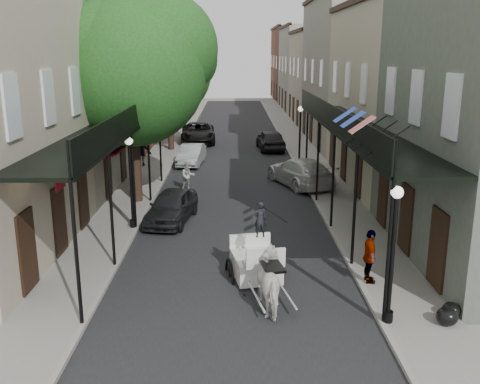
{
  "coord_description": "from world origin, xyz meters",
  "views": [
    {
      "loc": [
        0.05,
        -14.81,
        7.06
      ],
      "look_at": [
        0.26,
        5.94,
        1.6
      ],
      "focal_mm": 40.0,
      "sensor_mm": 36.0,
      "label": 1
    }
  ],
  "objects_px": {
    "car_left_mid": "(191,155)",
    "car_left_near": "(172,206)",
    "lamppost_left": "(131,181)",
    "horse": "(273,282)",
    "lamppost_right_near": "(392,253)",
    "car_right_near": "(300,172)",
    "lamppost_right_far": "(300,135)",
    "pedestrian_walking": "(188,176)",
    "car_left_far": "(198,133)",
    "carriage": "(253,243)",
    "car_right_far": "(271,140)",
    "tree_near": "(141,65)",
    "pedestrian_sidewalk_right": "(370,256)",
    "pedestrian_sidewalk_left": "(141,150)",
    "tree_far": "(174,69)"
  },
  "relations": [
    {
      "from": "car_left_mid",
      "to": "car_right_near",
      "type": "xyz_separation_m",
      "value": [
        6.32,
        -5.6,
        0.11
      ]
    },
    {
      "from": "lamppost_right_near",
      "to": "lamppost_right_far",
      "type": "relative_size",
      "value": 1.0
    },
    {
      "from": "lamppost_right_far",
      "to": "pedestrian_sidewalk_right",
      "type": "relative_size",
      "value": 2.18
    },
    {
      "from": "horse",
      "to": "pedestrian_walking",
      "type": "height_order",
      "value": "horse"
    },
    {
      "from": "car_left_near",
      "to": "lamppost_right_far",
      "type": "bearing_deg",
      "value": 67.72
    },
    {
      "from": "horse",
      "to": "car_left_mid",
      "type": "bearing_deg",
      "value": -90.16
    },
    {
      "from": "pedestrian_walking",
      "to": "car_left_far",
      "type": "xyz_separation_m",
      "value": [
        -0.46,
        15.16,
        0.03
      ]
    },
    {
      "from": "pedestrian_walking",
      "to": "car_right_far",
      "type": "bearing_deg",
      "value": 47.51
    },
    {
      "from": "carriage",
      "to": "car_left_mid",
      "type": "height_order",
      "value": "carriage"
    },
    {
      "from": "lamppost_left",
      "to": "car_left_far",
      "type": "height_order",
      "value": "lamppost_left"
    },
    {
      "from": "lamppost_right_near",
      "to": "lamppost_right_far",
      "type": "distance_m",
      "value": 20.0
    },
    {
      "from": "pedestrian_walking",
      "to": "lamppost_right_near",
      "type": "bearing_deg",
      "value": -84.79
    },
    {
      "from": "horse",
      "to": "tree_near",
      "type": "bearing_deg",
      "value": -75.58
    },
    {
      "from": "car_left_mid",
      "to": "car_left_far",
      "type": "bearing_deg",
      "value": 96.16
    },
    {
      "from": "horse",
      "to": "car_left_near",
      "type": "distance_m",
      "value": 8.9
    },
    {
      "from": "lamppost_right_far",
      "to": "pedestrian_sidewalk_right",
      "type": "height_order",
      "value": "lamppost_right_far"
    },
    {
      "from": "car_right_near",
      "to": "carriage",
      "type": "bearing_deg",
      "value": 56.25
    },
    {
      "from": "carriage",
      "to": "pedestrian_walking",
      "type": "xyz_separation_m",
      "value": [
        -3.05,
        10.95,
        -0.3
      ]
    },
    {
      "from": "lamppost_left",
      "to": "lamppost_right_far",
      "type": "relative_size",
      "value": 1.0
    },
    {
      "from": "lamppost_right_far",
      "to": "horse",
      "type": "xyz_separation_m",
      "value": [
        -2.97,
        -19.0,
        -1.24
      ]
    },
    {
      "from": "lamppost_right_near",
      "to": "car_right_near",
      "type": "height_order",
      "value": "lamppost_right_near"
    },
    {
      "from": "horse",
      "to": "car_right_near",
      "type": "bearing_deg",
      "value": -110.8
    },
    {
      "from": "horse",
      "to": "car_right_far",
      "type": "height_order",
      "value": "horse"
    },
    {
      "from": "lamppost_left",
      "to": "pedestrian_sidewalk_right",
      "type": "bearing_deg",
      "value": -33.48
    },
    {
      "from": "car_left_mid",
      "to": "car_left_near",
      "type": "bearing_deg",
      "value": -84.4
    },
    {
      "from": "tree_near",
      "to": "pedestrian_sidewalk_right",
      "type": "height_order",
      "value": "tree_near"
    },
    {
      "from": "horse",
      "to": "car_left_mid",
      "type": "relative_size",
      "value": 0.49
    },
    {
      "from": "pedestrian_sidewalk_right",
      "to": "tree_far",
      "type": "bearing_deg",
      "value": 20.9
    },
    {
      "from": "tree_near",
      "to": "pedestrian_sidewalk_left",
      "type": "relative_size",
      "value": 4.86
    },
    {
      "from": "lamppost_left",
      "to": "pedestrian_walking",
      "type": "xyz_separation_m",
      "value": [
        1.69,
        6.45,
        -1.29
      ]
    },
    {
      "from": "horse",
      "to": "car_left_far",
      "type": "bearing_deg",
      "value": -93.12
    },
    {
      "from": "pedestrian_sidewalk_left",
      "to": "pedestrian_sidewalk_right",
      "type": "xyz_separation_m",
      "value": [
        10.0,
        -17.66,
        -0.14
      ]
    },
    {
      "from": "lamppost_right_near",
      "to": "car_left_mid",
      "type": "distance_m",
      "value": 22.11
    },
    {
      "from": "tree_far",
      "to": "horse",
      "type": "relative_size",
      "value": 4.46
    },
    {
      "from": "pedestrian_sidewalk_left",
      "to": "car_right_far",
      "type": "height_order",
      "value": "pedestrian_sidewalk_left"
    },
    {
      "from": "car_left_far",
      "to": "car_right_near",
      "type": "distance_m",
      "value": 15.62
    },
    {
      "from": "lamppost_left",
      "to": "horse",
      "type": "bearing_deg",
      "value": -53.24
    },
    {
      "from": "tree_far",
      "to": "pedestrian_walking",
      "type": "bearing_deg",
      "value": -81.09
    },
    {
      "from": "carriage",
      "to": "car_right_near",
      "type": "relative_size",
      "value": 0.52
    },
    {
      "from": "lamppost_right_near",
      "to": "lamppost_left",
      "type": "height_order",
      "value": "same"
    },
    {
      "from": "horse",
      "to": "carriage",
      "type": "relative_size",
      "value": 0.71
    },
    {
      "from": "tree_far",
      "to": "lamppost_right_near",
      "type": "bearing_deg",
      "value": -72.32
    },
    {
      "from": "lamppost_left",
      "to": "carriage",
      "type": "bearing_deg",
      "value": -43.56
    },
    {
      "from": "lamppost_right_near",
      "to": "car_right_near",
      "type": "relative_size",
      "value": 0.71
    },
    {
      "from": "lamppost_left",
      "to": "horse",
      "type": "xyz_separation_m",
      "value": [
        5.23,
        -7.0,
        -1.24
      ]
    },
    {
      "from": "tree_near",
      "to": "car_left_far",
      "type": "height_order",
      "value": "tree_near"
    },
    {
      "from": "car_left_far",
      "to": "lamppost_right_near",
      "type": "bearing_deg",
      "value": -80.44
    },
    {
      "from": "tree_near",
      "to": "car_left_mid",
      "type": "relative_size",
      "value": 2.44
    },
    {
      "from": "lamppost_right_near",
      "to": "carriage",
      "type": "xyz_separation_m",
      "value": [
        -3.46,
        3.49,
        -0.99
      ]
    },
    {
      "from": "lamppost_right_far",
      "to": "car_left_near",
      "type": "xyz_separation_m",
      "value": [
        -6.74,
        -10.94,
        -1.36
      ]
    }
  ]
}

